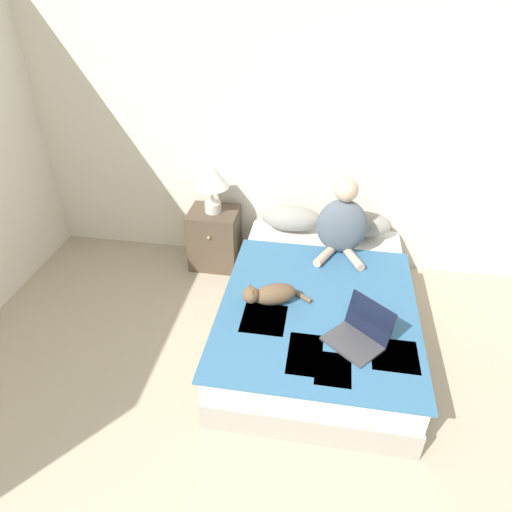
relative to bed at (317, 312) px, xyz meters
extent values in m
cube|color=silver|center=(-0.14, 1.10, 1.06)|extent=(6.12, 0.05, 2.55)
cube|color=#9E998E|center=(0.00, 0.01, -0.10)|extent=(1.36, 2.05, 0.22)
cube|color=silver|center=(0.00, 0.01, 0.10)|extent=(1.34, 2.02, 0.19)
cube|color=teal|center=(0.00, -0.20, 0.21)|extent=(1.40, 1.64, 0.02)
cube|color=#5B9384|center=(-0.37, -0.38, 0.21)|extent=(0.31, 0.32, 0.01)
cube|color=#5B9384|center=(0.50, -0.59, 0.21)|extent=(0.29, 0.29, 0.01)
cube|color=#5B9384|center=(0.12, -0.77, 0.21)|extent=(0.22, 0.28, 0.01)
cube|color=#5B9384|center=(-0.06, -0.67, 0.21)|extent=(0.22, 0.37, 0.01)
ellipsoid|color=gray|center=(-0.31, 0.87, 0.33)|extent=(0.54, 0.26, 0.23)
ellipsoid|color=gray|center=(0.31, 0.87, 0.33)|extent=(0.54, 0.26, 0.23)
ellipsoid|color=slate|center=(0.13, 0.58, 0.46)|extent=(0.42, 0.23, 0.48)
sphere|color=#DBB293|center=(0.13, 0.58, 0.79)|extent=(0.19, 0.19, 0.19)
cylinder|color=#DBB293|center=(0.02, 0.43, 0.25)|extent=(0.19, 0.29, 0.07)
cylinder|color=#DBB293|center=(0.25, 0.43, 0.25)|extent=(0.19, 0.29, 0.07)
ellipsoid|color=brown|center=(-0.31, -0.20, 0.30)|extent=(0.35, 0.27, 0.15)
sphere|color=brown|center=(-0.48, -0.27, 0.32)|extent=(0.12, 0.12, 0.12)
cone|color=brown|center=(-0.46, -0.30, 0.37)|extent=(0.05, 0.05, 0.05)
cone|color=brown|center=(-0.49, -0.24, 0.37)|extent=(0.05, 0.05, 0.05)
cylinder|color=brown|center=(-0.12, -0.11, 0.24)|extent=(0.16, 0.13, 0.03)
cube|color=#424247|center=(0.24, -0.54, 0.23)|extent=(0.42, 0.41, 0.02)
cube|color=black|center=(0.34, -0.42, 0.36)|extent=(0.30, 0.27, 0.25)
cube|color=brown|center=(-1.03, 0.83, 0.07)|extent=(0.45, 0.38, 0.57)
sphere|color=tan|center=(-1.03, 0.63, 0.20)|extent=(0.03, 0.03, 0.03)
cylinder|color=beige|center=(-1.02, 0.83, 0.40)|extent=(0.15, 0.15, 0.09)
cylinder|color=beige|center=(-1.02, 0.83, 0.53)|extent=(0.02, 0.02, 0.16)
cone|color=white|center=(-1.02, 0.83, 0.71)|extent=(0.31, 0.31, 0.21)
camera|label=1|loc=(-0.02, -2.75, 2.34)|focal=32.00mm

